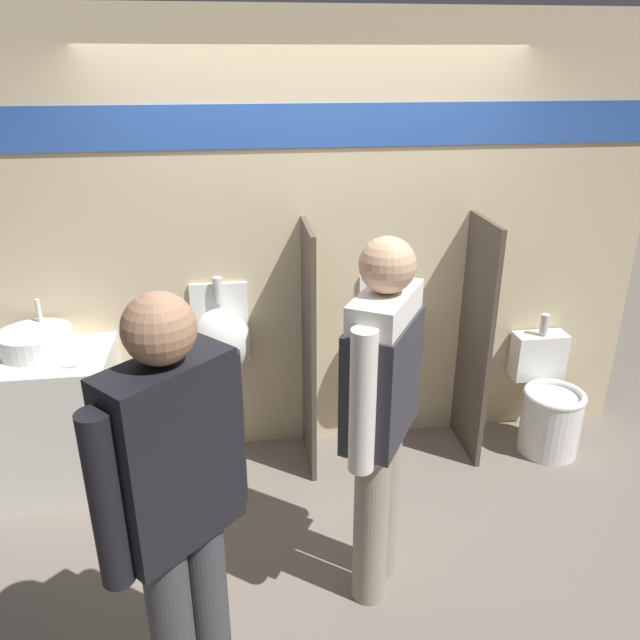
# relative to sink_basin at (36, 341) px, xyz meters

# --- Properties ---
(ground_plane) EXTENTS (16.00, 16.00, 0.00)m
(ground_plane) POSITION_rel_sink_basin_xyz_m (1.61, -0.34, -0.94)
(ground_plane) COLOR #70665B
(display_wall) EXTENTS (4.34, 0.07, 2.70)m
(display_wall) POSITION_rel_sink_basin_xyz_m (1.61, 0.26, 0.42)
(display_wall) COLOR beige
(display_wall) RESTS_ON ground_plane
(sink_counter) EXTENTS (0.91, 0.58, 0.88)m
(sink_counter) POSITION_rel_sink_basin_xyz_m (-0.05, -0.06, -0.50)
(sink_counter) COLOR silver
(sink_counter) RESTS_ON ground_plane
(sink_basin) EXTENTS (0.40, 0.40, 0.27)m
(sink_basin) POSITION_rel_sink_basin_xyz_m (0.00, 0.00, 0.00)
(sink_basin) COLOR white
(sink_basin) RESTS_ON sink_counter
(cell_phone) EXTENTS (0.07, 0.14, 0.01)m
(cell_phone) POSITION_rel_sink_basin_xyz_m (0.22, -0.17, -0.06)
(cell_phone) COLOR #B7B7BC
(cell_phone) RESTS_ON sink_counter
(divider_near_counter) EXTENTS (0.03, 0.49, 1.56)m
(divider_near_counter) POSITION_rel_sink_basin_xyz_m (1.56, -0.01, -0.16)
(divider_near_counter) COLOR #4C4238
(divider_near_counter) RESTS_ON ground_plane
(divider_mid) EXTENTS (0.03, 0.49, 1.56)m
(divider_mid) POSITION_rel_sink_basin_xyz_m (2.62, -0.01, -0.16)
(divider_mid) COLOR #4C4238
(divider_mid) RESTS_ON ground_plane
(urinal_near_counter) EXTENTS (0.37, 0.28, 1.22)m
(urinal_near_counter) POSITION_rel_sink_basin_xyz_m (1.04, 0.10, -0.12)
(urinal_near_counter) COLOR silver
(urinal_near_counter) RESTS_ON ground_plane
(urinal_far) EXTENTS (0.37, 0.28, 1.22)m
(urinal_far) POSITION_rel_sink_basin_xyz_m (2.09, 0.10, -0.12)
(urinal_far) COLOR silver
(urinal_far) RESTS_ON ground_plane
(toilet) EXTENTS (0.40, 0.56, 0.88)m
(toilet) POSITION_rel_sink_basin_xyz_m (3.15, -0.08, -0.64)
(toilet) COLOR white
(toilet) RESTS_ON ground_plane
(person_in_vest) EXTENTS (0.44, 0.55, 1.78)m
(person_in_vest) POSITION_rel_sink_basin_xyz_m (1.75, -1.09, 0.09)
(person_in_vest) COLOR gray
(person_in_vest) RESTS_ON ground_plane
(person_with_lanyard) EXTENTS (0.49, 0.46, 1.78)m
(person_with_lanyard) POSITION_rel_sink_basin_xyz_m (0.91, -1.62, 0.04)
(person_with_lanyard) COLOR #3D3D42
(person_with_lanyard) RESTS_ON ground_plane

